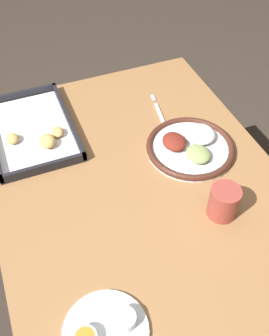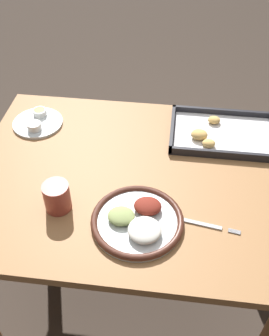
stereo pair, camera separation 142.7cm
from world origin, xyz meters
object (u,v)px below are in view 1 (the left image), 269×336
at_px(dinner_plate, 191,146).
at_px(saucer_plate, 106,331).
at_px(drinking_cup, 224,202).
at_px(fork, 161,117).
at_px(baking_tray, 33,131).

distance_m(dinner_plate, saucer_plate, 0.60).
bearing_deg(dinner_plate, drinking_cup, 172.17).
height_order(fork, saucer_plate, saucer_plate).
bearing_deg(fork, saucer_plate, 155.67).
xyz_separation_m(dinner_plate, baking_tray, (0.25, 0.43, -0.00)).
distance_m(dinner_plate, drinking_cup, 0.25).
bearing_deg(drinking_cup, baking_tray, 39.04).
bearing_deg(baking_tray, saucer_plate, -178.81).
bearing_deg(saucer_plate, baking_tray, 1.19).
relative_size(dinner_plate, drinking_cup, 2.96).
distance_m(saucer_plate, baking_tray, 0.68).
relative_size(saucer_plate, baking_tray, 0.49).
relative_size(baking_tray, drinking_cup, 4.17).
bearing_deg(dinner_plate, fork, 6.99).
distance_m(baking_tray, drinking_cup, 0.63).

